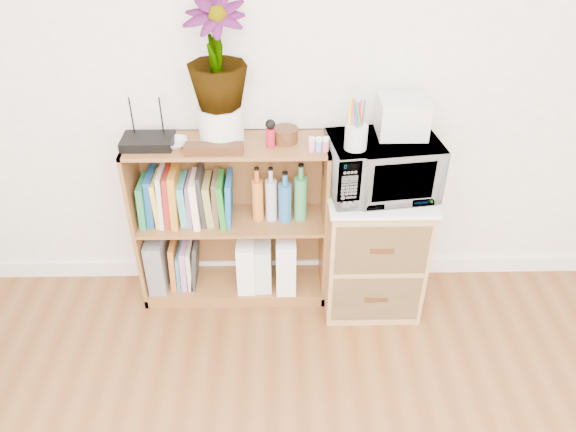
{
  "coord_description": "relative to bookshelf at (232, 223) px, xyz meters",
  "views": [
    {
      "loc": [
        -0.09,
        -0.33,
        2.21
      ],
      "look_at": [
        -0.05,
        1.95,
        0.62
      ],
      "focal_mm": 35.0,
      "sensor_mm": 36.0,
      "label": 1
    }
  ],
  "objects": [
    {
      "name": "pen_cup",
      "position": [
        0.6,
        -0.16,
        0.58
      ],
      "size": [
        0.1,
        0.1,
        0.11
      ],
      "primitive_type": "cylinder",
      "color": "silver",
      "rests_on": "microwave"
    },
    {
      "name": "paint_jars",
      "position": [
        0.44,
        -0.09,
        0.5
      ],
      "size": [
        0.11,
        0.04,
        0.06
      ],
      "primitive_type": "cube",
      "color": "pink",
      "rests_on": "bookshelf"
    },
    {
      "name": "kokeshi_doll",
      "position": [
        0.21,
        -0.04,
        0.52
      ],
      "size": [
        0.04,
        0.04,
        0.09
      ],
      "primitive_type": "cylinder",
      "color": "maroon",
      "rests_on": "bookshelf"
    },
    {
      "name": "small_appliance",
      "position": [
        0.83,
        -0.03,
        0.62
      ],
      "size": [
        0.23,
        0.19,
        0.18
      ],
      "primitive_type": "cube",
      "color": "silver",
      "rests_on": "microwave"
    },
    {
      "name": "skirting_board",
      "position": [
        0.35,
        0.14,
        -0.42
      ],
      "size": [
        4.0,
        0.02,
        0.1
      ],
      "primitive_type": "cube",
      "color": "white",
      "rests_on": "ground"
    },
    {
      "name": "magazine_holder_mid",
      "position": [
        0.16,
        -0.01,
        -0.26
      ],
      "size": [
        0.09,
        0.22,
        0.28
      ],
      "primitive_type": "cube",
      "color": "silver",
      "rests_on": "bookshelf"
    },
    {
      "name": "cookbooks",
      "position": [
        -0.23,
        0.0,
        0.16
      ],
      "size": [
        0.48,
        0.2,
        0.31
      ],
      "color": "#1F7742",
      "rests_on": "bookshelf"
    },
    {
      "name": "white_bowl",
      "position": [
        -0.25,
        -0.03,
        0.49
      ],
      "size": [
        0.13,
        0.13,
        0.03
      ],
      "primitive_type": "imported",
      "color": "white",
      "rests_on": "bookshelf"
    },
    {
      "name": "bookshelf",
      "position": [
        0.0,
        0.0,
        0.0
      ],
      "size": [
        1.0,
        0.3,
        0.95
      ],
      "primitive_type": "cube",
      "color": "brown",
      "rests_on": "ground"
    },
    {
      "name": "magazine_holder_right",
      "position": [
        0.29,
        -0.01,
        -0.24
      ],
      "size": [
        0.11,
        0.27,
        0.33
      ],
      "primitive_type": "cube",
      "color": "white",
      "rests_on": "bookshelf"
    },
    {
      "name": "plant_pot",
      "position": [
        -0.02,
        0.02,
        0.57
      ],
      "size": [
        0.21,
        0.21,
        0.18
      ],
      "primitive_type": "cylinder",
      "color": "silver",
      "rests_on": "bookshelf"
    },
    {
      "name": "router",
      "position": [
        -0.37,
        -0.02,
        0.5
      ],
      "size": [
        0.24,
        0.17,
        0.04
      ],
      "primitive_type": "cube",
      "color": "black",
      "rests_on": "bookshelf"
    },
    {
      "name": "wicker_unit",
      "position": [
        0.75,
        -0.08,
        -0.12
      ],
      "size": [
        0.5,
        0.45,
        0.7
      ],
      "primitive_type": "cube",
      "color": "#9E7542",
      "rests_on": "ground"
    },
    {
      "name": "microwave",
      "position": [
        0.75,
        -0.08,
        0.39
      ],
      "size": [
        0.55,
        0.41,
        0.28
      ],
      "primitive_type": "imported",
      "rotation": [
        0.0,
        0.0,
        0.13
      ],
      "color": "silver",
      "rests_on": "wicker_unit"
    },
    {
      "name": "trinket_box",
      "position": [
        -0.05,
        -0.1,
        0.5
      ],
      "size": [
        0.27,
        0.07,
        0.04
      ],
      "primitive_type": "cube",
      "color": "#37210F",
      "rests_on": "bookshelf"
    },
    {
      "name": "potted_plant",
      "position": [
        -0.02,
        0.02,
        0.91
      ],
      "size": [
        0.28,
        0.28,
        0.5
      ],
      "primitive_type": "imported",
      "color": "#2E7436",
      "rests_on": "plant_pot"
    },
    {
      "name": "magazine_holder_left",
      "position": [
        0.07,
        -0.01,
        -0.25
      ],
      "size": [
        0.1,
        0.24,
        0.3
      ],
      "primitive_type": "cube",
      "color": "white",
      "rests_on": "bookshelf"
    },
    {
      "name": "file_box",
      "position": [
        -0.42,
        0.0,
        -0.25
      ],
      "size": [
        0.1,
        0.26,
        0.32
      ],
      "primitive_type": "cube",
      "color": "slate",
      "rests_on": "bookshelf"
    },
    {
      "name": "wooden_bowl",
      "position": [
        0.28,
        0.01,
        0.51
      ],
      "size": [
        0.12,
        0.12,
        0.07
      ],
      "primitive_type": "cylinder",
      "color": "#3B1C10",
      "rests_on": "bookshelf"
    },
    {
      "name": "lower_books",
      "position": [
        -0.28,
        0.0,
        -0.27
      ],
      "size": [
        0.16,
        0.19,
        0.29
      ],
      "color": "#BD6521",
      "rests_on": "bookshelf"
    },
    {
      "name": "liquor_bottles",
      "position": [
        0.26,
        0.0,
        0.17
      ],
      "size": [
        0.29,
        0.07,
        0.32
      ],
      "color": "orange",
      "rests_on": "bookshelf"
    }
  ]
}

